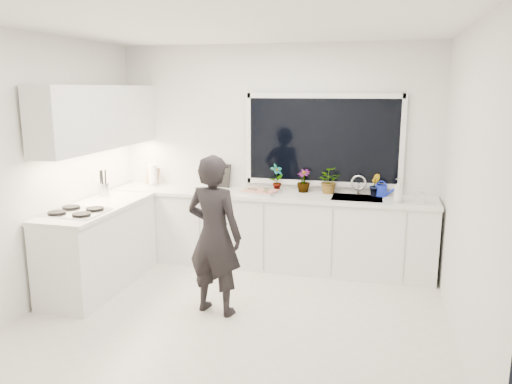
# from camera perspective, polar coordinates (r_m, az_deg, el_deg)

# --- Properties ---
(floor) EXTENTS (4.00, 3.50, 0.02)m
(floor) POSITION_cam_1_polar(r_m,az_deg,el_deg) (5.02, -2.32, -13.95)
(floor) COLOR beige
(floor) RESTS_ON ground
(wall_back) EXTENTS (4.00, 0.02, 2.70)m
(wall_back) POSITION_cam_1_polar(r_m,az_deg,el_deg) (6.28, 2.17, 4.29)
(wall_back) COLOR white
(wall_back) RESTS_ON ground
(wall_left) EXTENTS (0.02, 3.50, 2.70)m
(wall_left) POSITION_cam_1_polar(r_m,az_deg,el_deg) (5.51, -22.92, 2.32)
(wall_left) COLOR white
(wall_left) RESTS_ON ground
(wall_right) EXTENTS (0.02, 3.50, 2.70)m
(wall_right) POSITION_cam_1_polar(r_m,az_deg,el_deg) (4.46, 23.12, 0.27)
(wall_right) COLOR white
(wall_right) RESTS_ON ground
(ceiling) EXTENTS (4.00, 3.50, 0.02)m
(ceiling) POSITION_cam_1_polar(r_m,az_deg,el_deg) (4.55, -2.61, 18.61)
(ceiling) COLOR white
(ceiling) RESTS_ON wall_back
(window) EXTENTS (1.80, 0.02, 1.00)m
(window) POSITION_cam_1_polar(r_m,az_deg,el_deg) (6.12, 7.64, 5.89)
(window) COLOR black
(window) RESTS_ON wall_back
(base_cabinets_back) EXTENTS (3.92, 0.58, 0.88)m
(base_cabinets_back) POSITION_cam_1_polar(r_m,az_deg,el_deg) (6.17, 1.50, -4.48)
(base_cabinets_back) COLOR white
(base_cabinets_back) RESTS_ON floor
(base_cabinets_left) EXTENTS (0.58, 1.60, 0.88)m
(base_cabinets_left) POSITION_cam_1_polar(r_m,az_deg,el_deg) (5.81, -17.42, -6.09)
(base_cabinets_left) COLOR white
(base_cabinets_left) RESTS_ON floor
(countertop_back) EXTENTS (3.94, 0.62, 0.04)m
(countertop_back) POSITION_cam_1_polar(r_m,az_deg,el_deg) (6.05, 1.50, -0.32)
(countertop_back) COLOR silver
(countertop_back) RESTS_ON base_cabinets_back
(countertop_left) EXTENTS (0.62, 1.60, 0.04)m
(countertop_left) POSITION_cam_1_polar(r_m,az_deg,el_deg) (5.69, -17.71, -1.67)
(countertop_left) COLOR silver
(countertop_left) RESTS_ON base_cabinets_left
(upper_cabinets) EXTENTS (0.34, 2.10, 0.70)m
(upper_cabinets) POSITION_cam_1_polar(r_m,az_deg,el_deg) (5.91, -17.49, 8.17)
(upper_cabinets) COLOR white
(upper_cabinets) RESTS_ON wall_left
(sink) EXTENTS (0.58, 0.42, 0.14)m
(sink) POSITION_cam_1_polar(r_m,az_deg,el_deg) (5.93, 11.47, -1.10)
(sink) COLOR silver
(sink) RESTS_ON countertop_back
(faucet) EXTENTS (0.03, 0.03, 0.22)m
(faucet) POSITION_cam_1_polar(r_m,az_deg,el_deg) (6.09, 11.63, 0.77)
(faucet) COLOR silver
(faucet) RESTS_ON countertop_back
(stovetop) EXTENTS (0.56, 0.48, 0.03)m
(stovetop) POSITION_cam_1_polar(r_m,az_deg,el_deg) (5.40, -19.86, -2.11)
(stovetop) COLOR black
(stovetop) RESTS_ON countertop_left
(person) EXTENTS (0.64, 0.48, 1.56)m
(person) POSITION_cam_1_polar(r_m,az_deg,el_deg) (4.82, -4.79, -4.97)
(person) COLOR black
(person) RESTS_ON floor
(pizza_tray) EXTENTS (0.51, 0.42, 0.03)m
(pizza_tray) POSITION_cam_1_polar(r_m,az_deg,el_deg) (6.05, 0.44, 0.02)
(pizza_tray) COLOR silver
(pizza_tray) RESTS_ON countertop_back
(pizza) EXTENTS (0.47, 0.38, 0.01)m
(pizza) POSITION_cam_1_polar(r_m,az_deg,el_deg) (6.04, 0.44, 0.17)
(pizza) COLOR #BB3819
(pizza) RESTS_ON pizza_tray
(watering_can) EXTENTS (0.16, 0.16, 0.13)m
(watering_can) POSITION_cam_1_polar(r_m,az_deg,el_deg) (6.05, 14.11, 0.16)
(watering_can) COLOR #1225B1
(watering_can) RESTS_ON countertop_back
(paper_towel_roll) EXTENTS (0.13, 0.13, 0.26)m
(paper_towel_roll) POSITION_cam_1_polar(r_m,az_deg,el_deg) (6.64, -11.72, 1.85)
(paper_towel_roll) COLOR white
(paper_towel_roll) RESTS_ON countertop_back
(knife_block) EXTENTS (0.16, 0.14, 0.22)m
(knife_block) POSITION_cam_1_polar(r_m,az_deg,el_deg) (6.69, -11.70, 1.74)
(knife_block) COLOR #A1784B
(knife_block) RESTS_ON countertop_back
(utensil_crock) EXTENTS (0.15, 0.15, 0.16)m
(utensil_crock) POSITION_cam_1_polar(r_m,az_deg,el_deg) (6.13, -16.99, 0.28)
(utensil_crock) COLOR #A9A8AD
(utensil_crock) RESTS_ON countertop_left
(picture_frame_large) EXTENTS (0.22, 0.08, 0.28)m
(picture_frame_large) POSITION_cam_1_polar(r_m,az_deg,el_deg) (6.45, -4.26, 1.85)
(picture_frame_large) COLOR black
(picture_frame_large) RESTS_ON countertop_back
(picture_frame_small) EXTENTS (0.25, 0.09, 0.30)m
(picture_frame_small) POSITION_cam_1_polar(r_m,az_deg,el_deg) (6.43, -3.93, 1.93)
(picture_frame_small) COLOR black
(picture_frame_small) RESTS_ON countertop_back
(herb_plants) EXTENTS (1.34, 0.36, 0.33)m
(herb_plants) POSITION_cam_1_polar(r_m,az_deg,el_deg) (6.08, 7.18, 1.30)
(herb_plants) COLOR #26662D
(herb_plants) RESTS_ON countertop_back
(soap_bottles) EXTENTS (0.35, 0.15, 0.27)m
(soap_bottles) POSITION_cam_1_polar(r_m,az_deg,el_deg) (5.75, 16.66, -0.00)
(soap_bottles) COLOR #D8BF66
(soap_bottles) RESTS_ON countertop_back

